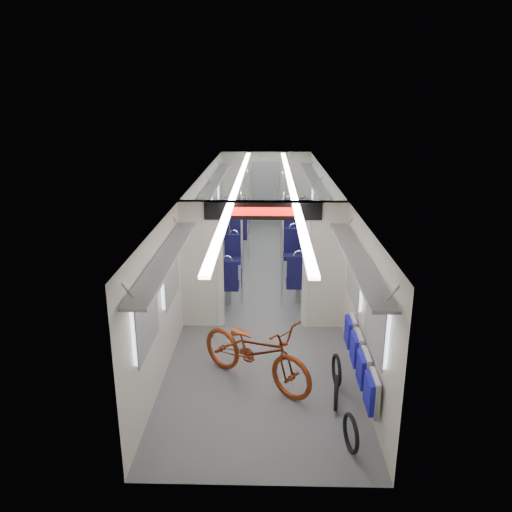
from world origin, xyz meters
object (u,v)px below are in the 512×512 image
Objects in this scene: stanchion_near_left at (242,250)px; bicycle at (256,351)px; seat_bay_far_left at (232,223)px; stanchion_near_right at (282,251)px; stanchion_far_left at (248,216)px; bike_hoop_c at (336,372)px; seat_bay_near_left at (220,266)px; seat_bay_far_right at (298,223)px; stanchion_far_right at (281,219)px; seat_bay_near_right at (307,262)px; bike_hoop_a at (351,435)px; bike_hoop_b at (336,395)px; flip_bench at (360,359)px.

bicycle is at bearing -83.19° from stanchion_near_left.
stanchion_near_right reaches higher than seat_bay_far_left.
stanchion_far_left is at bearing -72.47° from seat_bay_far_left.
bike_hoop_c is 3.39m from stanchion_near_left.
seat_bay_near_left is (-0.86, 3.68, 0.02)m from bicycle.
seat_bay_far_right is 0.95× the size of stanchion_near_left.
stanchion_far_right is (0.83, 2.65, 0.00)m from stanchion_near_left.
seat_bay_far_right is (1.87, 3.77, 0.02)m from seat_bay_near_left.
seat_bay_near_left is at bearing -126.82° from stanchion_far_right.
seat_bay_near_left is 2.25m from stanchion_far_left.
stanchion_near_right reaches higher than bicycle.
seat_bay_near_right is at bearing -61.88° from seat_bay_far_left.
seat_bay_far_left is at bearing 107.53° from stanchion_far_left.
bike_hoop_a is 0.83m from bike_hoop_b.
stanchion_far_right is (-0.52, 1.55, 0.58)m from seat_bay_near_right.
bike_hoop_c is 4.00m from seat_bay_near_right.
seat_bay_far_left is 0.98× the size of seat_bay_far_right.
flip_bench is 5.91m from stanchion_far_right.
stanchion_near_right is at bearing -3.63° from stanchion_near_left.
flip_bench is at bearing -84.38° from seat_bay_near_right.
flip_bench is at bearing -73.86° from stanchion_far_left.
seat_bay_near_left is at bearing -172.38° from seat_bay_near_right.
stanchion_near_right reaches higher than bike_hoop_a.
stanchion_near_right is at bearing -116.45° from seat_bay_near_right.
seat_bay_far_left is 0.93× the size of stanchion_near_right.
seat_bay_far_right reaches higher than bike_hoop_c.
stanchion_near_right reaches higher than flip_bench.
bike_hoop_a is 0.21× the size of seat_bay_near_right.
seat_bay_far_right is (-0.07, 8.08, 0.35)m from bike_hoop_b.
stanchion_near_left reaches higher than seat_bay_far_right.
bike_hoop_b is 8.09m from seat_bay_far_right.
seat_bay_far_right is at bearing 63.63° from seat_bay_near_left.
bicycle reaches higher than bike_hoop_a.
stanchion_far_left reaches higher than bike_hoop_a.
stanchion_far_left reaches higher than seat_bay_far_left.
stanchion_near_left is (-1.35, -4.62, 0.59)m from seat_bay_far_right.
bike_hoop_c is (0.08, 0.57, 0.00)m from bike_hoop_b.
seat_bay_far_right is 0.95× the size of stanchion_near_right.
flip_bench is 7.79m from seat_bay_far_right.
bicycle is 3.78m from seat_bay_near_left.
seat_bay_far_left is 1.87m from seat_bay_far_right.
stanchion_far_right is at bearing 99.22° from flip_bench.
bike_hoop_b is 8.29m from seat_bay_far_left.
bike_hoop_a is at bearing -89.11° from seat_bay_far_right.
bicycle is at bearing 167.19° from flip_bench.
bike_hoop_c is at bearing -61.58° from seat_bay_near_left.
bike_hoop_c is at bearing -88.84° from seat_bay_far_right.
flip_bench is 0.90× the size of stanchion_far_left.
seat_bay_near_left is 4.21m from seat_bay_far_right.
stanchion_near_left is (-1.49, 4.29, 0.94)m from bike_hoop_a.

